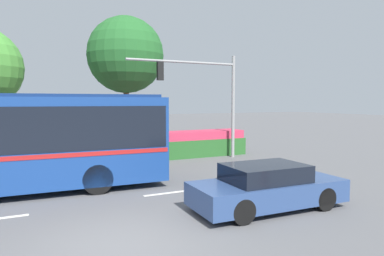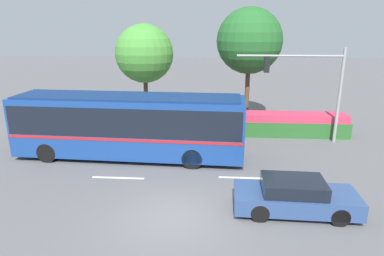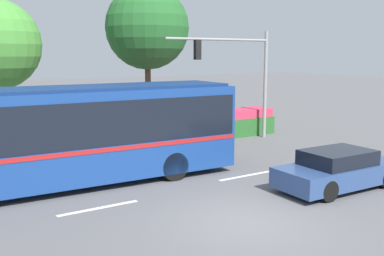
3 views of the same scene
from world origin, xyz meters
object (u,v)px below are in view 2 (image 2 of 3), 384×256
(city_bus, at_px, (129,123))
(street_tree_left, at_px, (144,54))
(sedan_foreground, at_px, (295,197))
(traffic_light_pole, at_px, (313,80))
(street_tree_centre, at_px, (249,41))

(city_bus, relative_size, street_tree_left, 1.73)
(sedan_foreground, xyz_separation_m, traffic_light_pole, (2.58, 8.28, 3.08))
(sedan_foreground, height_order, street_tree_left, street_tree_left)
(sedan_foreground, height_order, traffic_light_pole, traffic_light_pole)
(street_tree_left, bearing_deg, street_tree_centre, -7.06)
(sedan_foreground, relative_size, traffic_light_pole, 0.74)
(street_tree_left, bearing_deg, sedan_foreground, -57.93)
(city_bus, xyz_separation_m, traffic_light_pole, (9.98, 3.28, 1.82))
(sedan_foreground, relative_size, street_tree_left, 0.65)
(traffic_light_pole, relative_size, street_tree_centre, 0.76)
(city_bus, bearing_deg, street_tree_centre, -131.00)
(traffic_light_pole, xyz_separation_m, street_tree_centre, (-3.35, 3.74, 2.01))
(city_bus, bearing_deg, traffic_light_pole, -159.45)
(street_tree_centre, bearing_deg, sedan_foreground, -86.32)
(city_bus, distance_m, street_tree_left, 8.47)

